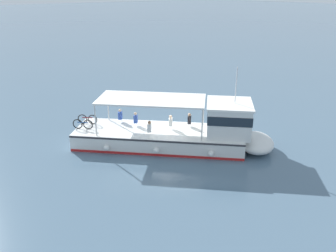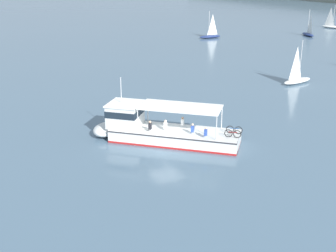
% 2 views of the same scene
% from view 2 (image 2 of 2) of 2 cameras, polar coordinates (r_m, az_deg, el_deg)
% --- Properties ---
extents(ground_plane, '(400.00, 400.00, 0.00)m').
position_cam_2_polar(ground_plane, '(36.66, -0.27, -2.75)').
color(ground_plane, slate).
extents(ferry_main, '(11.17, 11.18, 5.32)m').
position_cam_2_polar(ferry_main, '(37.76, -1.48, -0.41)').
color(ferry_main, white).
rests_on(ferry_main, ground).
extents(sailboat_off_stern, '(4.97, 3.14, 5.40)m').
position_cam_2_polar(sailboat_off_stern, '(100.05, 17.50, 11.24)').
color(sailboat_off_stern, navy).
rests_on(sailboat_off_stern, ground).
extents(sailboat_off_bow, '(1.83, 4.91, 5.40)m').
position_cam_2_polar(sailboat_off_bow, '(93.09, 5.42, 11.47)').
color(sailboat_off_bow, navy).
rests_on(sailboat_off_bow, ground).
extents(sailboat_horizon_east, '(5.00, 2.52, 5.40)m').
position_cam_2_polar(sailboat_horizon_east, '(114.54, 20.16, 11.95)').
color(sailboat_horizon_east, white).
rests_on(sailboat_horizon_east, ground).
extents(sailboat_mid_channel, '(1.92, 4.92, 5.40)m').
position_cam_2_polar(sailboat_mid_channel, '(58.86, 16.20, 5.79)').
color(sailboat_mid_channel, white).
rests_on(sailboat_mid_channel, ground).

